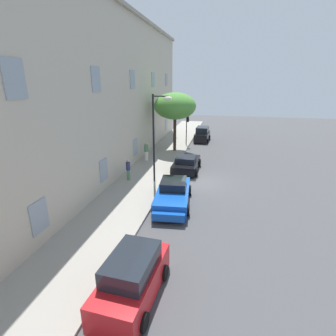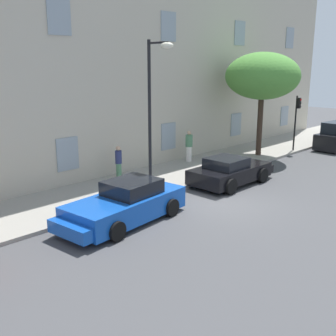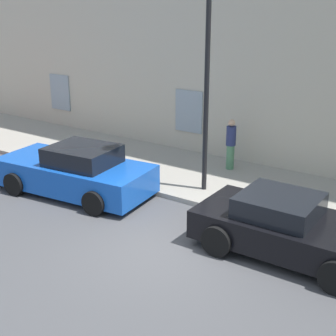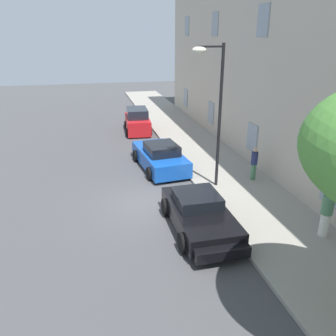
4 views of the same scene
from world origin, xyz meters
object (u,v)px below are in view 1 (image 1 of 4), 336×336
Objects in this scene: traffic_light at (187,125)px; street_lamp at (159,124)px; hatchback_distant at (133,278)px; sportscar_yellow_flank at (187,163)px; hatchback_parked at (202,135)px; pedestrian_strolling at (128,169)px; pedestrian_admiring at (146,151)px; sportscar_red_lead at (173,195)px; tree_near_kerb at (175,106)px.

street_lamp reaches higher than traffic_light.
hatchback_distant is 1.11× the size of traffic_light.
traffic_light reaches higher than sportscar_yellow_flank.
hatchback_distant is (-25.78, 0.10, -0.02)m from hatchback_parked.
hatchback_distant is 11.51m from street_lamp.
street_lamp is at bearing 9.20° from hatchback_distant.
traffic_light is 12.69m from pedestrian_strolling.
pedestrian_admiring is (15.78, 4.27, 0.23)m from hatchback_distant.
sportscar_red_lead is 18.34m from hatchback_parked.
tree_near_kerb is at bearing 20.58° from sportscar_yellow_flank.
sportscar_red_lead is 15.61m from traffic_light.
tree_near_kerb reaches higher than pedestrian_strolling.
pedestrian_strolling is (-3.68, 3.95, 0.39)m from sportscar_yellow_flank.
pedestrian_admiring is (-7.11, 2.82, -1.49)m from traffic_light.
tree_near_kerb is 6.04m from pedestrian_admiring.
hatchback_parked is at bearing -23.31° from tree_near_kerb.
tree_near_kerb reaches higher than sportscar_red_lead.
street_lamp is (-9.29, -0.63, -0.37)m from tree_near_kerb.
street_lamp is 3.63× the size of pedestrian_admiring.
pedestrian_admiring is (-10.01, 4.37, 0.21)m from hatchback_parked.
sportscar_red_lead is 1.13× the size of sportscar_yellow_flank.
street_lamp is at bearing -153.23° from pedestrian_admiring.
hatchback_parked reaches higher than sportscar_red_lead.
street_lamp is (-15.02, 1.84, 3.66)m from hatchback_parked.
traffic_light reaches higher than hatchback_parked.
pedestrian_admiring reaches higher than sportscar_yellow_flank.
sportscar_red_lead is at bearing -169.59° from tree_near_kerb.
pedestrian_strolling is (-0.19, 2.39, -3.48)m from street_lamp.
sportscar_red_lead is 7.45m from hatchback_distant.
pedestrian_strolling is at bearing 169.44° from tree_near_kerb.
tree_near_kerb reaches higher than traffic_light.
pedestrian_admiring reaches higher than hatchback_parked.
hatchback_parked is (18.33, -0.16, 0.19)m from sportscar_red_lead.
pedestrian_admiring is 1.06× the size of pedestrian_strolling.
tree_near_kerb is (20.05, 2.37, 4.05)m from hatchback_distant.
sportscar_yellow_flank is at bearing -171.69° from traffic_light.
pedestrian_strolling is (10.57, 4.14, 0.20)m from hatchback_distant.
pedestrian_admiring reaches higher than sportscar_red_lead.
sportscar_yellow_flank is at bearing -47.01° from pedestrian_strolling.
sportscar_red_lead is 3.13× the size of pedestrian_strolling.
pedestrian_admiring is at bearing 26.86° from sportscar_red_lead.
street_lamp is at bearing 178.63° from traffic_light.
pedestrian_admiring is at bearing 156.39° from hatchback_parked.
street_lamp is (-3.48, 1.55, 3.88)m from sportscar_yellow_flank.
sportscar_yellow_flank is 11.54m from hatchback_parked.
sportscar_yellow_flank is 8.94m from traffic_light.
tree_near_kerb is at bearing 162.06° from traffic_light.
sportscar_red_lead is 1.41× the size of hatchback_parked.
traffic_light is 7.79m from pedestrian_admiring.
tree_near_kerb reaches higher than hatchback_distant.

